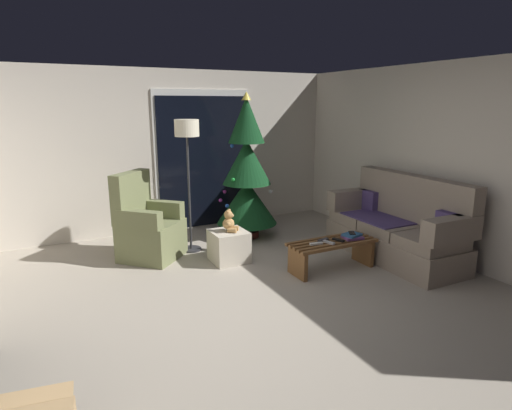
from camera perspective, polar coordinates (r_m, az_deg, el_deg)
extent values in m
plane|color=#9E9384|center=(4.40, -0.49, -13.34)|extent=(7.00, 7.00, 0.00)
cube|color=beige|center=(6.84, -12.18, 7.02)|extent=(5.72, 0.12, 2.50)
cube|color=beige|center=(5.84, 25.52, 4.96)|extent=(0.12, 6.00, 2.50)
cube|color=silver|center=(6.97, -7.07, 6.09)|extent=(1.60, 0.02, 2.20)
cube|color=black|center=(6.96, -7.01, 5.67)|extent=(1.50, 0.02, 2.10)
cube|color=gray|center=(5.87, 17.84, -5.19)|extent=(0.80, 1.91, 0.34)
cube|color=gray|center=(5.38, 22.42, -4.57)|extent=(0.69, 0.61, 0.14)
cube|color=gray|center=(5.79, 17.87, -2.97)|extent=(0.69, 0.61, 0.14)
cube|color=gray|center=(6.23, 13.95, -1.56)|extent=(0.69, 0.61, 0.14)
cube|color=gray|center=(5.92, 20.37, 0.90)|extent=(0.24, 1.90, 0.60)
cube|color=gray|center=(5.19, 24.82, -3.04)|extent=(0.76, 0.21, 0.28)
cube|color=gray|center=(6.38, 12.77, 0.80)|extent=(0.76, 0.21, 0.28)
cube|color=#47386B|center=(5.93, 16.12, -1.68)|extent=(0.62, 0.91, 0.02)
cube|color=#47386B|center=(5.41, 24.52, -2.37)|extent=(0.13, 0.32, 0.28)
cube|color=#47386B|center=(6.35, 14.85, 0.63)|extent=(0.13, 0.32, 0.28)
cube|color=brown|center=(5.10, 11.39, -5.49)|extent=(1.10, 0.05, 0.04)
cube|color=brown|center=(5.16, 10.79, -5.22)|extent=(1.10, 0.05, 0.04)
cube|color=brown|center=(5.23, 10.20, -4.95)|extent=(1.10, 0.05, 0.04)
cube|color=brown|center=(5.29, 9.62, -4.69)|extent=(1.10, 0.05, 0.04)
cube|color=brown|center=(5.36, 9.06, -4.44)|extent=(1.10, 0.05, 0.04)
cube|color=brown|center=(5.02, 5.60, -7.81)|extent=(0.05, 0.36, 0.33)
cube|color=brown|center=(5.58, 14.15, -5.94)|extent=(0.05, 0.36, 0.33)
cube|color=black|center=(5.23, 11.00, -4.63)|extent=(0.09, 0.16, 0.02)
cube|color=silver|center=(5.06, 8.09, -5.16)|extent=(0.16, 0.06, 0.02)
cube|color=#333338|center=(5.21, 9.01, -4.64)|extent=(0.16, 0.08, 0.02)
cube|color=#ADADB2|center=(5.12, 9.75, -4.97)|extent=(0.08, 0.16, 0.02)
cube|color=#6B3D7A|center=(5.36, 12.82, -4.24)|extent=(0.25, 0.22, 0.03)
cube|color=#285684|center=(5.35, 12.77, -3.91)|extent=(0.24, 0.21, 0.03)
cube|color=black|center=(5.36, 12.76, -3.68)|extent=(0.13, 0.16, 0.01)
cylinder|color=#4C1E19|center=(6.49, -1.21, -3.85)|extent=(0.36, 0.36, 0.10)
cylinder|color=brown|center=(6.46, -1.22, -2.92)|extent=(0.08, 0.08, 0.12)
cone|color=#0F3819|center=(6.36, -1.23, 0.47)|extent=(0.90, 0.90, 0.66)
cone|color=#0F3819|center=(6.25, -1.26, 5.86)|extent=(0.72, 0.72, 0.66)
cone|color=#0F3819|center=(6.20, -1.29, 11.39)|extent=(0.53, 0.53, 0.66)
sphere|color=blue|center=(6.31, -3.23, 7.94)|extent=(0.06, 0.06, 0.06)
sphere|color=blue|center=(6.09, -3.90, -0.11)|extent=(0.06, 0.06, 0.06)
sphere|color=#B233A5|center=(6.39, -4.79, 0.65)|extent=(0.06, 0.06, 0.06)
sphere|color=#1E8C33|center=(6.28, -2.79, 10.06)|extent=(0.06, 0.06, 0.06)
sphere|color=#B233A5|center=(6.51, -4.22, 1.80)|extent=(0.06, 0.06, 0.06)
sphere|color=blue|center=(6.55, -0.87, 5.43)|extent=(0.06, 0.06, 0.06)
sphere|color=white|center=(6.38, -2.27, 9.34)|extent=(0.06, 0.06, 0.06)
sphere|color=#1E8C33|center=(6.04, -3.10, 3.40)|extent=(0.06, 0.06, 0.06)
sphere|color=white|center=(6.44, 1.96, 1.83)|extent=(0.06, 0.06, 0.06)
cone|color=#EAD14C|center=(6.20, -1.31, 14.45)|extent=(0.14, 0.14, 0.12)
cube|color=olive|center=(5.76, -13.75, -5.44)|extent=(0.96, 0.96, 0.31)
cube|color=olive|center=(5.68, -13.89, -3.10)|extent=(0.96, 0.96, 0.18)
cube|color=olive|center=(5.73, -16.41, 1.11)|extent=(0.60, 0.59, 0.64)
cube|color=olive|center=(5.85, -12.39, -0.52)|extent=(0.51, 0.51, 0.22)
cube|color=olive|center=(5.39, -15.39, -1.88)|extent=(0.51, 0.51, 0.22)
cylinder|color=#2D2D30|center=(6.00, -8.69, -5.88)|extent=(0.28, 0.28, 0.02)
cylinder|color=#2D2D30|center=(5.79, -8.96, 1.50)|extent=(0.03, 0.03, 1.55)
cylinder|color=beige|center=(5.67, -9.29, 10.18)|extent=(0.32, 0.32, 0.22)
cube|color=beige|center=(5.48, -3.67, -5.54)|extent=(0.44, 0.44, 0.40)
cylinder|color=tan|center=(5.44, -2.95, -3.11)|extent=(0.13, 0.12, 0.06)
cylinder|color=tan|center=(5.35, -3.24, -3.40)|extent=(0.13, 0.12, 0.06)
sphere|color=tan|center=(5.39, -3.72, -2.52)|extent=(0.15, 0.15, 0.15)
sphere|color=tan|center=(5.36, -3.73, -1.30)|extent=(0.11, 0.11, 0.11)
sphere|color=tan|center=(5.35, -3.22, -1.43)|extent=(0.04, 0.04, 0.04)
sphere|color=tan|center=(5.38, -3.63, -0.72)|extent=(0.04, 0.04, 0.04)
sphere|color=tan|center=(5.31, -3.86, -0.91)|extent=(0.04, 0.04, 0.04)
sphere|color=tan|center=(5.45, -3.30, -2.23)|extent=(0.06, 0.06, 0.06)
sphere|color=tan|center=(5.32, -3.73, -2.64)|extent=(0.06, 0.06, 0.06)
cylinder|color=brown|center=(5.89, -4.02, -5.89)|extent=(0.07, 0.11, 0.06)
cylinder|color=brown|center=(5.85, -4.89, -6.05)|extent=(0.07, 0.11, 0.06)
sphere|color=brown|center=(5.90, -4.73, -5.19)|extent=(0.15, 0.15, 0.15)
sphere|color=brown|center=(5.87, -4.75, -4.08)|extent=(0.11, 0.11, 0.11)
sphere|color=#A37A51|center=(5.83, -4.53, -4.30)|extent=(0.04, 0.04, 0.04)
sphere|color=brown|center=(5.87, -4.43, -3.59)|extent=(0.04, 0.04, 0.04)
sphere|color=brown|center=(5.84, -5.10, -3.70)|extent=(0.04, 0.04, 0.04)
sphere|color=brown|center=(5.91, -4.03, -5.04)|extent=(0.06, 0.06, 0.06)
sphere|color=brown|center=(5.85, -5.27, -5.26)|extent=(0.06, 0.06, 0.06)
cube|color=tan|center=(3.09, -27.80, -21.79)|extent=(0.46, 0.16, 0.06)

